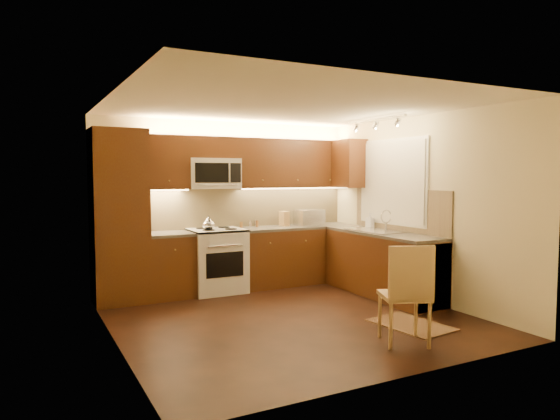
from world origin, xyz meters
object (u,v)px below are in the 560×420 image
stove (217,260)px  dining_chair (404,293)px  kettle (208,223)px  sink (376,226)px  toaster_oven (309,217)px  microwave (213,173)px  knife_block (284,219)px  soap_bottle (370,220)px

stove → dining_chair: size_ratio=0.90×
kettle → dining_chair: (1.04, -2.90, -0.51)m
sink → toaster_oven: toaster_oven is taller
kettle → microwave: bearing=58.7°
sink → knife_block: (-0.83, 1.23, 0.04)m
soap_bottle → dining_chair: 2.67m
toaster_oven → knife_block: (-0.40, 0.09, -0.01)m
knife_block → dining_chair: 3.15m
microwave → knife_block: (1.17, -0.03, -0.71)m
stove → sink: size_ratio=1.07×
stove → kettle: 0.59m
sink → knife_block: bearing=124.1°
stove → knife_block: (1.17, 0.11, 0.55)m
stove → soap_bottle: bearing=-18.0°
toaster_oven → sink: bearing=-70.3°
microwave → dining_chair: size_ratio=0.75×
toaster_oven → dining_chair: 3.13m
stove → toaster_oven: (1.56, 0.02, 0.56)m
knife_block → soap_bottle: size_ratio=1.04×
toaster_oven → knife_block: bearing=166.0°
microwave → soap_bottle: bearing=-21.2°
microwave → dining_chair: 3.47m
stove → sink: (2.00, -1.12, 0.52)m
soap_bottle → microwave: bearing=144.0°
knife_block → soap_bottle: knife_block is taller
kettle → dining_chair: bearing=-67.1°
soap_bottle → dining_chair: soap_bottle is taller
toaster_oven → dining_chair: bearing=-103.7°
knife_block → kettle: bearing=-172.9°
kettle → knife_block: size_ratio=0.88×
dining_chair → microwave: bearing=128.9°
stove → kettle: kettle is taller
microwave → toaster_oven: microwave is taller
sink → stove: bearing=150.6°
soap_bottle → knife_block: bearing=126.6°
kettle → soap_bottle: 2.44m
kettle → toaster_oven: size_ratio=0.49×
soap_bottle → toaster_oven: bearing=116.1°
microwave → dining_chair: microwave is taller
sink → soap_bottle: soap_bottle is taller
stove → sink: bearing=-29.4°
dining_chair → stove: bearing=129.6°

